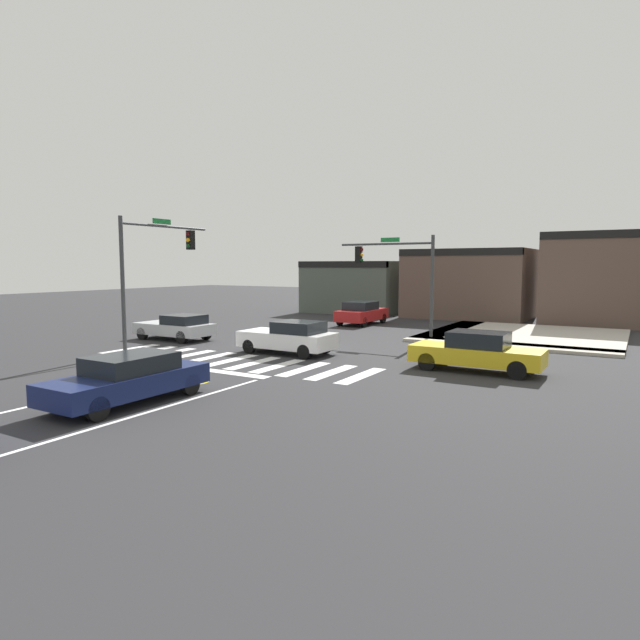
{
  "coord_description": "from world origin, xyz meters",
  "views": [
    {
      "loc": [
        14.51,
        -21.47,
        3.92
      ],
      "look_at": [
        1.33,
        0.53,
        1.31
      ],
      "focal_mm": 30.31,
      "sensor_mm": 36.0,
      "label": 1
    }
  ],
  "objects_px": {
    "car_red": "(362,313)",
    "car_white": "(290,337)",
    "traffic_signal_northeast": "(397,267)",
    "car_navy": "(128,378)",
    "car_yellow": "(477,352)",
    "car_silver": "(176,327)",
    "traffic_signal_southwest": "(155,258)"
  },
  "relations": [
    {
      "from": "traffic_signal_northeast",
      "to": "car_red",
      "type": "relative_size",
      "value": 1.27
    },
    {
      "from": "car_silver",
      "to": "car_yellow",
      "type": "relative_size",
      "value": 0.89
    },
    {
      "from": "traffic_signal_southwest",
      "to": "traffic_signal_northeast",
      "type": "distance_m",
      "value": 12.59
    },
    {
      "from": "traffic_signal_southwest",
      "to": "car_white",
      "type": "xyz_separation_m",
      "value": [
        6.17,
        2.02,
        -3.53
      ]
    },
    {
      "from": "car_red",
      "to": "car_white",
      "type": "xyz_separation_m",
      "value": [
        2.6,
        -12.37,
        -0.04
      ]
    },
    {
      "from": "traffic_signal_southwest",
      "to": "traffic_signal_northeast",
      "type": "relative_size",
      "value": 1.11
    },
    {
      "from": "traffic_signal_northeast",
      "to": "car_yellow",
      "type": "bearing_deg",
      "value": 130.44
    },
    {
      "from": "car_yellow",
      "to": "car_white",
      "type": "height_order",
      "value": "car_yellow"
    },
    {
      "from": "car_silver",
      "to": "car_navy",
      "type": "bearing_deg",
      "value": 130.07
    },
    {
      "from": "car_red",
      "to": "car_navy",
      "type": "xyz_separation_m",
      "value": [
        3.5,
        -21.88,
        -0.06
      ]
    },
    {
      "from": "traffic_signal_northeast",
      "to": "car_navy",
      "type": "xyz_separation_m",
      "value": [
        -0.96,
        -17.18,
        -3.12
      ]
    },
    {
      "from": "traffic_signal_southwest",
      "to": "car_white",
      "type": "height_order",
      "value": "traffic_signal_southwest"
    },
    {
      "from": "car_navy",
      "to": "traffic_signal_northeast",
      "type": "bearing_deg",
      "value": -3.21
    },
    {
      "from": "car_silver",
      "to": "car_red",
      "type": "bearing_deg",
      "value": -113.16
    },
    {
      "from": "car_yellow",
      "to": "car_navy",
      "type": "distance_m",
      "value": 12.17
    },
    {
      "from": "traffic_signal_northeast",
      "to": "car_red",
      "type": "distance_m",
      "value": 7.17
    },
    {
      "from": "car_yellow",
      "to": "car_white",
      "type": "xyz_separation_m",
      "value": [
        -8.22,
        -0.21,
        -0.0
      ]
    },
    {
      "from": "car_navy",
      "to": "car_white",
      "type": "bearing_deg",
      "value": 5.43
    },
    {
      "from": "car_red",
      "to": "traffic_signal_northeast",
      "type": "bearing_deg",
      "value": 43.52
    },
    {
      "from": "car_silver",
      "to": "car_yellow",
      "type": "height_order",
      "value": "car_yellow"
    },
    {
      "from": "car_navy",
      "to": "car_white",
      "type": "height_order",
      "value": "car_white"
    },
    {
      "from": "car_silver",
      "to": "car_navy",
      "type": "distance_m",
      "value": 13.25
    },
    {
      "from": "car_yellow",
      "to": "traffic_signal_northeast",
      "type": "bearing_deg",
      "value": -49.56
    },
    {
      "from": "traffic_signal_northeast",
      "to": "car_white",
      "type": "xyz_separation_m",
      "value": [
        -1.87,
        -7.66,
        -3.1
      ]
    },
    {
      "from": "traffic_signal_northeast",
      "to": "car_white",
      "type": "bearing_deg",
      "value": 76.31
    },
    {
      "from": "traffic_signal_northeast",
      "to": "car_navy",
      "type": "relative_size",
      "value": 1.15
    },
    {
      "from": "traffic_signal_northeast",
      "to": "car_yellow",
      "type": "relative_size",
      "value": 1.16
    },
    {
      "from": "car_silver",
      "to": "car_white",
      "type": "bearing_deg",
      "value": 175.32
    },
    {
      "from": "traffic_signal_southwest",
      "to": "traffic_signal_northeast",
      "type": "xyz_separation_m",
      "value": [
        8.04,
        9.68,
        -0.43
      ]
    },
    {
      "from": "traffic_signal_southwest",
      "to": "car_red",
      "type": "distance_m",
      "value": 15.23
    },
    {
      "from": "traffic_signal_southwest",
      "to": "car_yellow",
      "type": "relative_size",
      "value": 1.28
    },
    {
      "from": "car_yellow",
      "to": "traffic_signal_southwest",
      "type": "bearing_deg",
      "value": 8.82
    }
  ]
}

